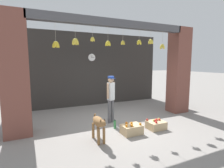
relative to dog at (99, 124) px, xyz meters
name	(u,v)px	position (x,y,z in m)	size (l,w,h in m)	color
ground_plane	(117,124)	(1.02, 0.98, -0.47)	(60.00, 60.00, 0.00)	gray
shop_back_wall	(90,70)	(1.02, 3.87, 1.22)	(7.15, 0.12, 3.39)	#2D2B28
shop_pillar_left	(15,75)	(-1.91, 1.28, 1.22)	(0.70, 0.60, 3.39)	brown
shop_pillar_right	(178,71)	(3.94, 1.28, 1.22)	(0.70, 0.60, 3.39)	brown
storefront_awning	(116,25)	(1.01, 1.10, 2.73)	(5.25, 0.28, 0.97)	#4C4C51
dog	(99,124)	(0.00, 0.00, 0.00)	(0.24, 0.85, 0.69)	olive
shopkeeper	(111,96)	(0.87, 1.17, 0.45)	(0.33, 0.29, 1.58)	#56565B
fruit_crate_oranges	(132,129)	(1.02, 0.05, -0.34)	(0.57, 0.41, 0.33)	tan
fruit_crate_apples	(156,125)	(1.90, 0.07, -0.35)	(0.53, 0.43, 0.30)	tan
water_bottle	(115,124)	(0.75, 0.62, -0.34)	(0.07, 0.07, 0.28)	#38934C
wall_clock	(92,57)	(1.08, 3.79, 1.79)	(0.36, 0.03, 0.36)	black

